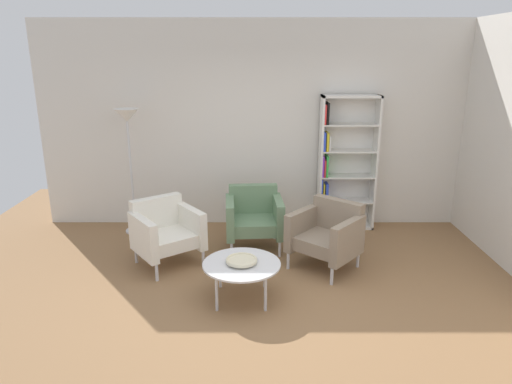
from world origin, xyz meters
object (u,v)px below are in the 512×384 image
at_px(floor_lamp_torchiere, 126,131).
at_px(armchair_corner_red, 326,234).
at_px(bookshelf_tall, 341,165).
at_px(coffee_table_low, 240,266).
at_px(armchair_near_window, 164,231).
at_px(armchair_by_bookshelf, 252,216).
at_px(decorative_bowl, 240,260).

bearing_deg(floor_lamp_torchiere, armchair_corner_red, -23.62).
bearing_deg(bookshelf_tall, coffee_table_low, -123.26).
bearing_deg(coffee_table_low, armchair_corner_red, 37.72).
bearing_deg(bookshelf_tall, floor_lamp_torchiere, -175.76).
bearing_deg(armchair_near_window, bookshelf_tall, -8.26).
bearing_deg(armchair_corner_red, floor_lamp_torchiere, -162.82).
xyz_separation_m(armchair_near_window, armchair_by_bookshelf, (1.05, 0.51, 0.00)).
bearing_deg(armchair_near_window, armchair_by_bookshelf, -10.99).
height_order(decorative_bowl, floor_lamp_torchiere, floor_lamp_torchiere).
bearing_deg(decorative_bowl, armchair_corner_red, 37.72).
xyz_separation_m(decorative_bowl, armchair_by_bookshelf, (0.12, 1.36, -0.02)).
xyz_separation_m(bookshelf_tall, coffee_table_low, (-1.38, -2.10, -0.56)).
distance_m(armchair_near_window, floor_lamp_torchiere, 1.59).
height_order(coffee_table_low, decorative_bowl, decorative_bowl).
distance_m(decorative_bowl, armchair_corner_red, 1.25).
relative_size(coffee_table_low, armchair_near_window, 0.84).
bearing_deg(decorative_bowl, coffee_table_low, 0.00).
xyz_separation_m(coffee_table_low, decorative_bowl, (-0.00, 0.00, 0.06)).
bearing_deg(armchair_near_window, armchair_corner_red, -39.30).
xyz_separation_m(coffee_table_low, armchair_corner_red, (0.99, 0.76, 0.04)).
bearing_deg(floor_lamp_torchiere, bookshelf_tall, 4.24).
xyz_separation_m(coffee_table_low, armchair_by_bookshelf, (0.12, 1.36, 0.04)).
bearing_deg(armchair_by_bookshelf, armchair_corner_red, -38.20).
bearing_deg(armchair_by_bookshelf, decorative_bowl, -98.71).
relative_size(bookshelf_tall, armchair_by_bookshelf, 2.44).
relative_size(bookshelf_tall, coffee_table_low, 2.37).
relative_size(coffee_table_low, floor_lamp_torchiere, 0.46).
bearing_deg(bookshelf_tall, armchair_by_bookshelf, -149.44).
xyz_separation_m(bookshelf_tall, armchair_by_bookshelf, (-1.26, -0.74, -0.51)).
relative_size(bookshelf_tall, armchair_near_window, 2.00).
bearing_deg(coffee_table_low, bookshelf_tall, 56.74).
relative_size(decorative_bowl, floor_lamp_torchiere, 0.18).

